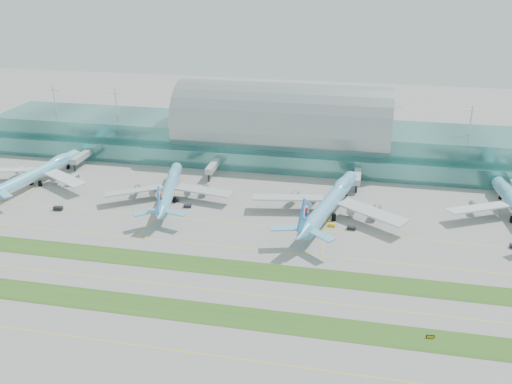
% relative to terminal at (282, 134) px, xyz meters
% --- Properties ---
extents(ground, '(700.00, 700.00, 0.00)m').
position_rel_terminal_xyz_m(ground, '(-0.01, -128.79, -14.23)').
color(ground, gray).
rests_on(ground, ground).
extents(terminal, '(340.00, 69.10, 36.00)m').
position_rel_terminal_xyz_m(terminal, '(0.00, 0.00, 0.00)').
color(terminal, '#3D7A75').
rests_on(terminal, ground).
extents(grass_strip_near, '(420.00, 12.00, 0.08)m').
position_rel_terminal_xyz_m(grass_strip_near, '(-0.01, -156.79, -14.19)').
color(grass_strip_near, '#2D591E').
rests_on(grass_strip_near, ground).
extents(grass_strip_far, '(420.00, 12.00, 0.08)m').
position_rel_terminal_xyz_m(grass_strip_far, '(-0.01, -126.79, -14.19)').
color(grass_strip_far, '#2D591E').
rests_on(grass_strip_far, ground).
extents(taxiline_a, '(420.00, 0.35, 0.01)m').
position_rel_terminal_xyz_m(taxiline_a, '(-0.01, -176.79, -14.22)').
color(taxiline_a, yellow).
rests_on(taxiline_a, ground).
extents(taxiline_b, '(420.00, 0.35, 0.01)m').
position_rel_terminal_xyz_m(taxiline_b, '(-0.01, -142.79, -14.22)').
color(taxiline_b, yellow).
rests_on(taxiline_b, ground).
extents(taxiline_c, '(420.00, 0.35, 0.01)m').
position_rel_terminal_xyz_m(taxiline_c, '(-0.01, -110.79, -14.22)').
color(taxiline_c, yellow).
rests_on(taxiline_c, ground).
extents(taxiline_d, '(420.00, 0.35, 0.01)m').
position_rel_terminal_xyz_m(taxiline_d, '(-0.01, -88.79, -14.22)').
color(taxiline_d, yellow).
rests_on(taxiline_d, ground).
extents(airliner_a, '(62.69, 71.79, 19.79)m').
position_rel_terminal_xyz_m(airliner_a, '(-115.06, -62.41, -8.12)').
color(airliner_a, '#6AC9EA').
rests_on(airliner_a, ground).
extents(airliner_b, '(60.02, 69.09, 19.18)m').
position_rel_terminal_xyz_m(airliner_b, '(-42.86, -69.40, -8.31)').
color(airliner_b, '#5FB2D2').
rests_on(airliner_b, ground).
extents(airliner_c, '(69.92, 80.54, 22.38)m').
position_rel_terminal_xyz_m(airliner_c, '(33.58, -72.38, -7.32)').
color(airliner_c, '#67B6E2').
rests_on(airliner_c, ground).
extents(gse_b, '(4.26, 2.41, 1.78)m').
position_rel_terminal_xyz_m(gse_b, '(-88.81, -91.96, -13.34)').
color(gse_b, black).
rests_on(gse_b, ground).
extents(gse_c, '(3.79, 2.49, 1.34)m').
position_rel_terminal_xyz_m(gse_c, '(-31.74, -77.11, -13.55)').
color(gse_c, black).
rests_on(gse_c, ground).
extents(gse_d, '(4.16, 2.41, 1.71)m').
position_rel_terminal_xyz_m(gse_d, '(-39.84, -71.81, -13.37)').
color(gse_d, black).
rests_on(gse_d, ground).
extents(gse_e, '(3.30, 2.01, 1.31)m').
position_rel_terminal_xyz_m(gse_e, '(35.34, -83.59, -13.57)').
color(gse_e, yellow).
rests_on(gse_e, ground).
extents(gse_f, '(3.80, 2.36, 1.48)m').
position_rel_terminal_xyz_m(gse_f, '(43.80, -85.10, -13.49)').
color(gse_f, black).
rests_on(gse_f, ground).
extents(taxiway_sign_east, '(2.59, 0.58, 1.09)m').
position_rel_terminal_xyz_m(taxiway_sign_east, '(71.08, -155.60, -13.69)').
color(taxiway_sign_east, black).
rests_on(taxiway_sign_east, ground).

